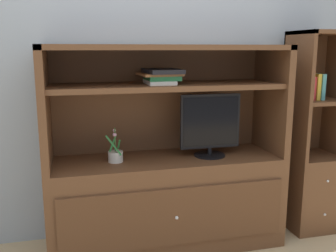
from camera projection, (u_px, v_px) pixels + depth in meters
painted_rear_wall at (156, 59)px, 3.00m from camera, size 6.00×0.10×2.80m
media_console at (166, 182)px, 2.85m from camera, size 1.72×0.58×1.51m
tv_monitor at (210, 125)px, 2.81m from camera, size 0.46×0.23×0.47m
potted_plant at (116, 155)px, 2.70m from camera, size 0.12×0.11×0.25m
magazine_stack at (161, 76)px, 2.67m from camera, size 0.30×0.33×0.10m
bookshelf_tall at (312, 163)px, 3.14m from camera, size 0.42×0.41×1.62m
upright_book_row at (310, 85)px, 2.99m from camera, size 0.16×0.17×0.28m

